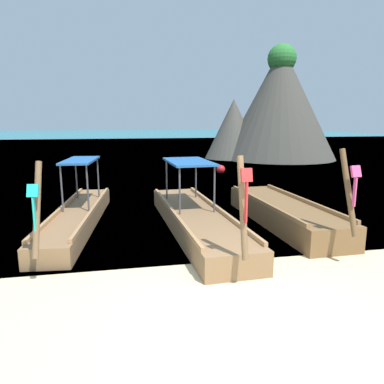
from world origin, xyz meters
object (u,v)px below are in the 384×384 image
(longtail_boat_red_ribbon, at_px, (196,219))
(mooring_buoy_near, at_px, (221,169))
(longtail_boat_pink_ribbon, at_px, (283,213))
(longtail_boat_turquoise_ribbon, at_px, (78,216))
(karst_rock, at_px, (274,106))

(longtail_boat_red_ribbon, relative_size, mooring_buoy_near, 14.09)
(longtail_boat_red_ribbon, height_order, longtail_boat_pink_ribbon, longtail_boat_pink_ribbon)
(longtail_boat_turquoise_ribbon, distance_m, longtail_boat_red_ribbon, 3.43)
(karst_rock, bearing_deg, longtail_boat_turquoise_ribbon, -128.07)
(karst_rock, bearing_deg, mooring_buoy_near, -130.21)
(longtail_boat_pink_ribbon, bearing_deg, mooring_buoy_near, 84.62)
(longtail_boat_turquoise_ribbon, distance_m, mooring_buoy_near, 11.69)
(longtail_boat_pink_ribbon, distance_m, karst_rock, 19.93)
(longtail_boat_turquoise_ribbon, relative_size, longtail_boat_red_ribbon, 0.99)
(longtail_boat_turquoise_ribbon, height_order, mooring_buoy_near, longtail_boat_turquoise_ribbon)
(longtail_boat_turquoise_ribbon, xyz_separation_m, karst_rock, (13.41, 17.12, 3.88))
(longtail_boat_red_ribbon, height_order, mooring_buoy_near, longtail_boat_red_ribbon)
(mooring_buoy_near, bearing_deg, karst_rock, 49.79)
(longtail_boat_red_ribbon, distance_m, mooring_buoy_near, 11.08)
(longtail_boat_pink_ribbon, bearing_deg, longtail_boat_red_ribbon, -177.94)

